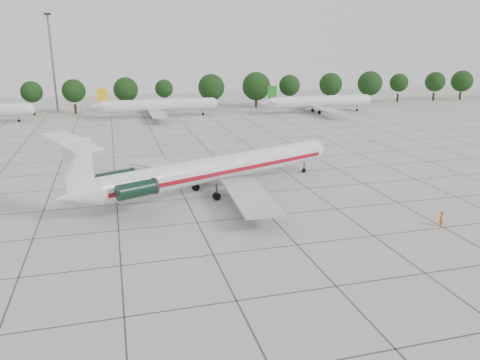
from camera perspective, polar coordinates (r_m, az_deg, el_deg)
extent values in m
plane|color=#A6A69F|center=(51.23, 3.62, -4.34)|extent=(260.00, 260.00, 0.00)
cube|color=#383838|center=(64.85, -0.67, 0.20)|extent=(170.00, 170.00, 0.02)
cylinder|color=silver|center=(58.53, -2.05, 1.58)|extent=(30.99, 14.99, 2.96)
sphere|color=silver|center=(68.91, 8.93, 3.67)|extent=(2.96, 2.96, 2.96)
cone|color=silver|center=(50.53, -19.24, -1.79)|extent=(5.27, 4.44, 2.96)
cube|color=maroon|center=(59.77, -2.89, 1.66)|extent=(29.06, 11.97, 0.49)
cube|color=maroon|center=(57.42, -1.18, 1.06)|extent=(29.06, 11.97, 0.49)
cube|color=#B7BABC|center=(64.25, -7.88, 1.67)|extent=(12.68, 12.15, 0.27)
cube|color=#B7BABC|center=(51.41, 1.19, -1.95)|extent=(4.75, 13.63, 0.27)
cube|color=black|center=(54.04, -14.60, 0.07)|extent=(2.27, 1.83, 0.22)
cylinder|color=black|center=(54.60, -14.86, 0.22)|extent=(4.63, 3.21, 1.70)
cube|color=black|center=(50.49, -12.76, -0.95)|extent=(2.27, 1.83, 0.22)
cylinder|color=black|center=(49.94, -12.45, -1.12)|extent=(4.63, 3.21, 1.70)
cube|color=silver|center=(49.82, -19.09, 1.74)|extent=(2.75, 1.32, 5.38)
cube|color=silver|center=(49.10, -20.05, 4.45)|extent=(6.57, 10.98, 0.20)
cylinder|color=black|center=(68.19, 7.81, 1.60)|extent=(0.23, 0.23, 1.70)
cylinder|color=black|center=(68.32, 7.79, 1.16)|extent=(0.68, 0.47, 0.63)
cylinder|color=black|center=(59.49, -5.45, -0.22)|extent=(0.28, 0.28, 1.61)
cylinder|color=black|center=(59.70, -5.43, -0.88)|extent=(1.03, 0.84, 0.90)
cylinder|color=black|center=(55.76, -2.88, -1.31)|extent=(0.28, 0.28, 1.61)
cylinder|color=black|center=(55.99, -2.87, -2.01)|extent=(1.03, 0.84, 0.90)
imported|color=#DB5C0C|center=(52.14, 23.31, -4.35)|extent=(0.73, 0.67, 1.67)
cylinder|color=silver|center=(120.23, -9.89, 8.97)|extent=(27.20, 3.00, 3.00)
cube|color=#B7BABC|center=(120.30, -10.34, 8.38)|extent=(3.50, 27.20, 0.25)
cube|color=#F5B40E|center=(119.40, -16.47, 9.76)|extent=(2.40, 0.25, 3.60)
cylinder|color=black|center=(122.67, -10.40, 7.87)|extent=(0.80, 0.45, 0.80)
cylinder|color=black|center=(118.33, -10.20, 7.57)|extent=(0.80, 0.45, 0.80)
cylinder|color=silver|center=(127.85, 9.72, 9.42)|extent=(27.20, 3.00, 3.00)
cube|color=#B7BABC|center=(127.58, 9.28, 8.88)|extent=(3.50, 27.20, 0.25)
cube|color=#1C761A|center=(122.51, 3.96, 10.54)|extent=(2.40, 0.25, 3.60)
cylinder|color=black|center=(129.75, 8.85, 8.40)|extent=(0.80, 0.45, 0.80)
cylinder|color=black|center=(125.79, 9.66, 8.11)|extent=(0.80, 0.45, 0.80)
cylinder|color=#332114|center=(132.73, -23.83, 7.75)|extent=(0.70, 0.70, 2.50)
sphere|color=black|center=(132.21, -24.07, 9.78)|extent=(5.43, 5.43, 5.43)
cylinder|color=#332114|center=(131.63, -19.41, 8.16)|extent=(0.70, 0.70, 2.50)
sphere|color=black|center=(131.11, -19.61, 10.20)|extent=(5.99, 5.99, 5.99)
cylinder|color=#332114|center=(131.38, -13.62, 8.61)|extent=(0.70, 0.70, 2.50)
sphere|color=black|center=(130.86, -13.76, 10.67)|extent=(6.50, 6.50, 6.50)
cylinder|color=#332114|center=(132.09, -9.15, 8.90)|extent=(0.70, 0.70, 2.50)
sphere|color=black|center=(131.57, -9.25, 10.95)|extent=(4.93, 4.93, 4.93)
cylinder|color=#332114|center=(134.16, -3.48, 9.19)|extent=(0.70, 0.70, 2.50)
sphere|color=black|center=(133.65, -3.52, 11.21)|extent=(7.40, 7.40, 7.40)
cylinder|color=#332114|center=(137.47, 1.98, 9.38)|extent=(0.70, 0.70, 2.50)
sphere|color=black|center=(136.97, 2.00, 11.35)|extent=(8.08, 8.08, 8.08)
cylinder|color=#332114|center=(140.82, 5.99, 9.47)|extent=(0.70, 0.70, 2.50)
sphere|color=black|center=(140.33, 6.05, 11.40)|extent=(6.17, 6.17, 6.17)
cylinder|color=#332114|center=(146.10, 10.89, 9.52)|extent=(0.70, 0.70, 2.50)
sphere|color=black|center=(145.63, 10.99, 11.37)|extent=(6.82, 6.82, 6.82)
cylinder|color=#332114|center=(152.34, 15.41, 9.50)|extent=(0.70, 0.70, 2.50)
sphere|color=black|center=(151.89, 15.55, 11.28)|extent=(7.44, 7.44, 7.44)
cylinder|color=#332114|center=(157.75, 18.65, 9.46)|extent=(0.70, 0.70, 2.50)
sphere|color=black|center=(157.32, 18.81, 11.17)|extent=(5.66, 5.66, 5.66)
cylinder|color=#332114|center=(165.43, 22.51, 9.36)|extent=(0.70, 0.70, 2.50)
sphere|color=black|center=(165.01, 22.69, 10.99)|extent=(6.25, 6.25, 6.25)
cylinder|color=#332114|center=(171.82, 25.24, 9.27)|extent=(0.70, 0.70, 2.50)
sphere|color=black|center=(171.41, 25.43, 10.84)|extent=(6.79, 6.79, 6.79)
cylinder|color=slate|center=(138.08, -21.86, 12.97)|extent=(0.56, 0.56, 25.00)
cube|color=black|center=(138.14, -22.44, 18.21)|extent=(1.60, 1.60, 0.50)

